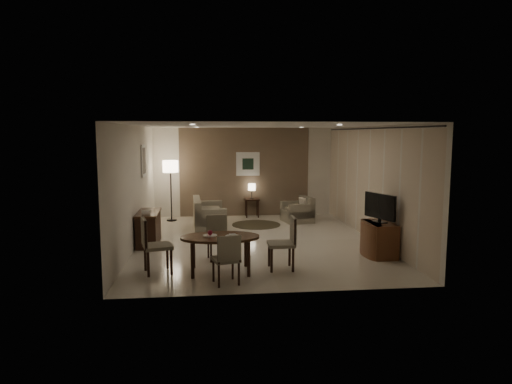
{
  "coord_description": "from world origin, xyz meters",
  "views": [
    {
      "loc": [
        -1.14,
        -10.42,
        2.52
      ],
      "look_at": [
        0.0,
        0.2,
        1.15
      ],
      "focal_mm": 32.0,
      "sensor_mm": 36.0,
      "label": 1
    }
  ],
  "objects": [
    {
      "name": "round_rug",
      "position": [
        0.2,
        1.98,
        0.01
      ],
      "size": [
        1.35,
        1.35,
        0.01
      ],
      "primitive_type": "cylinder",
      "color": "#3C3521",
      "rests_on": "floor"
    },
    {
      "name": "chair_far",
      "position": [
        -0.94,
        -1.45,
        0.44
      ],
      "size": [
        0.48,
        0.48,
        0.88
      ],
      "primitive_type": null,
      "rotation": [
        0.0,
        0.0,
        0.15
      ],
      "color": "gray",
      "rests_on": "floor"
    },
    {
      "name": "downlight_nr",
      "position": [
        1.4,
        -1.8,
        2.69
      ],
      "size": [
        0.1,
        0.1,
        0.01
      ],
      "primitive_type": "cylinder",
      "color": "white",
      "rests_on": "ceiling"
    },
    {
      "name": "downlight_nl",
      "position": [
        -1.4,
        -1.8,
        2.69
      ],
      "size": [
        0.1,
        0.1,
        0.01
      ],
      "primitive_type": "cylinder",
      "color": "white",
      "rests_on": "ceiling"
    },
    {
      "name": "plate_a",
      "position": [
        -1.1,
        -2.25,
        0.68
      ],
      "size": [
        0.26,
        0.26,
        0.02
      ],
      "primitive_type": "cylinder",
      "color": "white",
      "rests_on": "dining_table"
    },
    {
      "name": "chair_near",
      "position": [
        -0.85,
        -2.95,
        0.43
      ],
      "size": [
        0.51,
        0.51,
        0.86
      ],
      "primitive_type": null,
      "rotation": [
        0.0,
        0.0,
        3.39
      ],
      "color": "gray",
      "rests_on": "floor"
    },
    {
      "name": "floor_lamp",
      "position": [
        -2.19,
        2.86,
        0.88
      ],
      "size": [
        0.44,
        0.44,
        1.75
      ],
      "primitive_type": null,
      "color": "#FFE5B7",
      "rests_on": "floor"
    },
    {
      "name": "sofa",
      "position": [
        -1.1,
        1.87,
        0.39
      ],
      "size": [
        1.68,
        0.91,
        0.77
      ],
      "primitive_type": null,
      "rotation": [
        0.0,
        0.0,
        1.62
      ],
      "color": "gray",
      "rests_on": "floor"
    },
    {
      "name": "chair_right",
      "position": [
        0.21,
        -2.23,
        0.49
      ],
      "size": [
        0.49,
        0.49,
        0.99
      ],
      "primitive_type": null,
      "rotation": [
        0.0,
        0.0,
        -1.59
      ],
      "color": "gray",
      "rests_on": "floor"
    },
    {
      "name": "table_lamp",
      "position": [
        0.2,
        3.25,
        0.81
      ],
      "size": [
        0.22,
        0.22,
        0.5
      ],
      "primitive_type": null,
      "color": "#FFEAC1",
      "rests_on": "side_table"
    },
    {
      "name": "curtain_rod",
      "position": [
        2.68,
        0.0,
        2.64
      ],
      "size": [
        0.03,
        6.8,
        0.03
      ],
      "primitive_type": "cylinder",
      "rotation": [
        1.57,
        0.0,
        0.0
      ],
      "color": "black",
      "rests_on": "wall_right"
    },
    {
      "name": "plate_b",
      "position": [
        -0.7,
        -2.35,
        0.68
      ],
      "size": [
        0.26,
        0.26,
        0.02
      ],
      "primitive_type": "cylinder",
      "color": "white",
      "rests_on": "dining_table"
    },
    {
      "name": "dining_table",
      "position": [
        -0.92,
        -2.3,
        0.34
      ],
      "size": [
        1.43,
        0.9,
        0.67
      ],
      "primitive_type": null,
      "color": "#452C16",
      "rests_on": "floor"
    },
    {
      "name": "room_shell",
      "position": [
        0.0,
        0.4,
        1.35
      ],
      "size": [
        5.5,
        7.0,
        2.7
      ],
      "color": "beige",
      "rests_on": "ground"
    },
    {
      "name": "side_table",
      "position": [
        0.2,
        3.23,
        0.28
      ],
      "size": [
        0.44,
        0.44,
        0.56
      ],
      "primitive_type": null,
      "color": "black",
      "rests_on": "floor"
    },
    {
      "name": "telephone",
      "position": [
        -2.49,
        -0.3,
        0.8
      ],
      "size": [
        0.2,
        0.14,
        0.09
      ],
      "primitive_type": null,
      "color": "white",
      "rests_on": "console_desk"
    },
    {
      "name": "art_left_frame",
      "position": [
        -2.72,
        1.2,
        1.85
      ],
      "size": [
        0.03,
        0.6,
        0.8
      ],
      "primitive_type": "cube",
      "color": "silver",
      "rests_on": "wall_left"
    },
    {
      "name": "art_back_frame",
      "position": [
        0.1,
        3.46,
        1.6
      ],
      "size": [
        0.72,
        0.03,
        0.72
      ],
      "primitive_type": "cube",
      "color": "silver",
      "rests_on": "wall_back"
    },
    {
      "name": "downlight_fl",
      "position": [
        -1.4,
        1.8,
        2.69
      ],
      "size": [
        0.1,
        0.1,
        0.01
      ],
      "primitive_type": "cylinder",
      "color": "white",
      "rests_on": "ceiling"
    },
    {
      "name": "downlight_fr",
      "position": [
        1.4,
        1.8,
        2.69
      ],
      "size": [
        0.1,
        0.1,
        0.01
      ],
      "primitive_type": "cylinder",
      "color": "white",
      "rests_on": "ceiling"
    },
    {
      "name": "art_left_canvas",
      "position": [
        -2.71,
        1.2,
        1.85
      ],
      "size": [
        0.01,
        0.46,
        0.64
      ],
      "primitive_type": "cube",
      "color": "gray",
      "rests_on": "wall_left"
    },
    {
      "name": "art_back_canvas",
      "position": [
        0.1,
        3.44,
        1.6
      ],
      "size": [
        0.34,
        0.01,
        0.34
      ],
      "primitive_type": "cube",
      "color": "black",
      "rests_on": "wall_back"
    },
    {
      "name": "flat_tv",
      "position": [
        2.38,
        -1.5,
        1.02
      ],
      "size": [
        0.36,
        0.85,
        0.6
      ],
      "primitive_type": null,
      "rotation": [
        0.0,
        0.0,
        0.35
      ],
      "color": "black",
      "rests_on": "tv_cabinet"
    },
    {
      "name": "chair_left",
      "position": [
        -2.05,
        -2.21,
        0.51
      ],
      "size": [
        0.6,
        0.6,
        1.01
      ],
      "primitive_type": null,
      "rotation": [
        0.0,
        0.0,
        1.83
      ],
      "color": "gray",
      "rests_on": "floor"
    },
    {
      "name": "tv_cabinet",
      "position": [
        2.4,
        -1.5,
        0.35
      ],
      "size": [
        0.48,
        0.9,
        0.7
      ],
      "primitive_type": null,
      "color": "#5B2B1B",
      "rests_on": "floor"
    },
    {
      "name": "curtain_wall",
      "position": [
        2.68,
        0.0,
        1.32
      ],
      "size": [
        0.08,
        6.7,
        2.58
      ],
      "primitive_type": null,
      "color": "beige",
      "rests_on": "wall_right"
    },
    {
      "name": "console_desk",
      "position": [
        -2.49,
        0.0,
        0.38
      ],
      "size": [
        0.48,
        1.2,
        0.75
      ],
      "primitive_type": null,
      "color": "#452C16",
      "rests_on": "floor"
    },
    {
      "name": "taupe_accent",
      "position": [
        0.0,
        3.48,
        1.35
      ],
      "size": [
        3.96,
        0.03,
        2.7
      ],
      "primitive_type": "cube",
      "color": "brown",
      "rests_on": "wall_back"
    },
    {
      "name": "armchair",
      "position": [
        1.42,
        2.3,
        0.36
      ],
      "size": [
        0.91,
        0.94,
        0.71
      ],
      "primitive_type": null,
      "rotation": [
        0.0,
        0.0,
        -1.36
      ],
      "color": "gray",
      "rests_on": "floor"
    },
    {
      "name": "fruit_apple",
      "position": [
        -1.1,
        -2.25,
        0.73
      ],
      "size": [
        0.09,
        0.09,
        0.09
      ],
      "primitive_type": "sphere",
      "color": "maroon",
      "rests_on": "plate_a"
    },
    {
      "name": "napkin",
      "position": [
        -0.7,
        -2.35,
        0.7
      ],
      "size": [
        0.12,
        0.08,
        0.03
      ],
      "primitive_type": "cube",
      "color": "white",
      "rests_on": "plate_b"
    }
  ]
}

